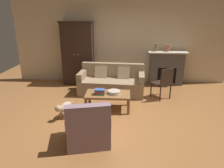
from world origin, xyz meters
The scene contains 13 objects.
ground_plane centered at (0.00, 0.00, 0.00)m, with size 9.60×9.60×0.00m, color #9E6638.
back_wall centered at (0.00, 2.55, 1.40)m, with size 7.20×0.10×2.80m, color beige.
fireplace centered at (1.55, 2.30, 0.57)m, with size 1.26×0.48×1.12m.
armoire centered at (-1.40, 2.22, 1.04)m, with size 1.06×0.57×2.07m.
couch centered at (-0.23, 1.34, 0.32)m, with size 1.97×0.98×0.86m.
coffee_table centered at (-0.25, 0.21, 0.37)m, with size 1.10×0.60×0.42m.
fruit_bowl centered at (-0.10, 0.22, 0.46)m, with size 0.31×0.31×0.08m, color beige.
book_stack centered at (-0.44, 0.14, 0.49)m, with size 0.26×0.20×0.14m.
mantel_vase_bronze centered at (1.17, 2.28, 1.24)m, with size 0.11×0.11×0.25m, color olive.
mantel_vase_terracotta centered at (1.55, 2.28, 1.23)m, with size 0.12×0.12×0.22m, color #A86042.
armchair_near_left centered at (-0.51, -1.24, 0.32)m, with size 0.91×0.92×0.88m.
side_chair_wooden centered at (1.24, 0.97, 0.51)m, with size 0.61×0.61×0.90m.
dog centered at (-1.22, -0.29, 0.25)m, with size 0.34×0.54×0.39m.
Camera 1 is at (0.14, -4.57, 2.33)m, focal length 33.37 mm.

